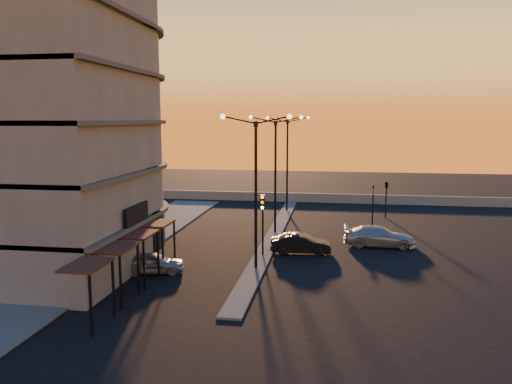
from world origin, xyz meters
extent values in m
plane|color=black|center=(0.00, 0.00, 0.00)|extent=(120.00, 120.00, 0.00)
cube|color=#4D4C4A|center=(-10.50, 4.00, 0.06)|extent=(5.00, 40.00, 0.12)
cube|color=#4D4C4A|center=(0.00, 10.00, 0.06)|extent=(1.20, 36.00, 0.12)
cube|color=slate|center=(2.00, 26.00, 0.50)|extent=(44.00, 0.50, 1.00)
cylinder|color=#645E58|center=(-14.00, 2.00, 12.50)|extent=(14.00, 14.00, 25.00)
cube|color=#645E58|center=(-14.00, -3.00, 12.50)|extent=(14.00, 10.00, 25.00)
cylinder|color=black|center=(-14.00, 2.00, 1.60)|extent=(14.16, 14.16, 2.40)
cube|color=black|center=(-6.80, -2.00, 3.60)|extent=(0.15, 3.20, 1.20)
cylinder|color=black|center=(0.00, 0.00, 4.50)|extent=(0.18, 0.18, 9.00)
cube|color=black|center=(0.00, 0.00, 8.90)|extent=(0.25, 0.25, 0.35)
sphere|color=#FFE5B2|center=(-2.00, 0.00, 9.35)|extent=(0.32, 0.32, 0.32)
sphere|color=#FFE5B2|center=(2.00, 0.00, 9.35)|extent=(0.32, 0.32, 0.32)
cylinder|color=black|center=(0.00, 10.00, 4.50)|extent=(0.18, 0.18, 9.00)
cube|color=black|center=(0.00, 10.00, 8.90)|extent=(0.25, 0.25, 0.35)
sphere|color=#FFE5B2|center=(-2.00, 10.00, 9.35)|extent=(0.32, 0.32, 0.32)
sphere|color=#FFE5B2|center=(2.00, 10.00, 9.35)|extent=(0.32, 0.32, 0.32)
cylinder|color=black|center=(0.00, 20.00, 4.50)|extent=(0.18, 0.18, 9.00)
cube|color=black|center=(0.00, 20.00, 8.90)|extent=(0.25, 0.25, 0.35)
sphere|color=#FFE5B2|center=(-2.00, 20.00, 9.35)|extent=(0.32, 0.32, 0.32)
sphere|color=#FFE5B2|center=(2.00, 20.00, 9.35)|extent=(0.32, 0.32, 0.32)
cylinder|color=black|center=(0.00, 3.00, 1.60)|extent=(0.12, 0.12, 3.20)
cube|color=black|center=(0.00, 2.82, 3.75)|extent=(0.28, 0.16, 1.00)
sphere|color=#FF0C05|center=(0.00, 2.72, 4.10)|extent=(0.20, 0.20, 0.20)
sphere|color=orange|center=(0.00, 2.72, 3.75)|extent=(0.20, 0.20, 0.20)
sphere|color=#0CFF26|center=(0.00, 2.72, 3.40)|extent=(0.20, 0.20, 0.20)
cylinder|color=black|center=(8.00, 14.00, 1.40)|extent=(0.12, 0.12, 2.80)
imported|color=black|center=(8.00, 14.00, 3.20)|extent=(0.13, 0.16, 0.80)
cylinder|color=black|center=(9.50, 18.00, 1.40)|extent=(0.12, 0.12, 2.80)
imported|color=black|center=(9.50, 18.00, 3.20)|extent=(0.42, 1.99, 0.80)
imported|color=#94979B|center=(-5.99, -1.71, 0.64)|extent=(3.98, 2.30, 1.27)
imported|color=black|center=(2.48, 4.17, 0.68)|extent=(4.20, 1.66, 1.36)
imported|color=#A7AAAE|center=(8.00, 7.02, 0.74)|extent=(5.12, 2.12, 1.48)
camera|label=1|loc=(4.66, -29.42, 9.17)|focal=35.00mm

